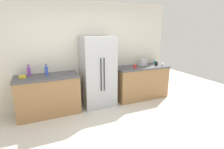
{
  "coord_description": "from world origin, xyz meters",
  "views": [
    {
      "loc": [
        -1.24,
        -2.47,
        1.96
      ],
      "look_at": [
        0.08,
        0.49,
        1.11
      ],
      "focal_mm": 28.33,
      "sensor_mm": 36.0,
      "label": 1
    }
  ],
  "objects_px": {
    "refrigerator": "(98,72)",
    "cup_b": "(163,64)",
    "bottle_b": "(46,71)",
    "cup_d": "(156,64)",
    "bottle_a": "(29,71)",
    "cup_c": "(135,66)",
    "bowl_a": "(22,77)",
    "toaster": "(143,62)",
    "cup_a": "(155,62)"
  },
  "relations": [
    {
      "from": "refrigerator",
      "to": "cup_b",
      "type": "relative_size",
      "value": 22.96
    },
    {
      "from": "bottle_b",
      "to": "cup_d",
      "type": "relative_size",
      "value": 2.45
    },
    {
      "from": "refrigerator",
      "to": "bottle_a",
      "type": "bearing_deg",
      "value": 173.55
    },
    {
      "from": "cup_b",
      "to": "cup_c",
      "type": "height_order",
      "value": "cup_c"
    },
    {
      "from": "refrigerator",
      "to": "cup_d",
      "type": "xyz_separation_m",
      "value": [
        1.77,
        -0.06,
        0.08
      ]
    },
    {
      "from": "bowl_a",
      "to": "bottle_a",
      "type": "bearing_deg",
      "value": 46.52
    },
    {
      "from": "refrigerator",
      "to": "cup_d",
      "type": "distance_m",
      "value": 1.77
    },
    {
      "from": "cup_b",
      "to": "cup_d",
      "type": "bearing_deg",
      "value": 140.13
    },
    {
      "from": "cup_b",
      "to": "bowl_a",
      "type": "relative_size",
      "value": 0.53
    },
    {
      "from": "refrigerator",
      "to": "bottle_a",
      "type": "xyz_separation_m",
      "value": [
        -1.58,
        0.18,
        0.13
      ]
    },
    {
      "from": "toaster",
      "to": "bottle_b",
      "type": "height_order",
      "value": "bottle_b"
    },
    {
      "from": "bottle_a",
      "to": "cup_a",
      "type": "distance_m",
      "value": 3.45
    },
    {
      "from": "refrigerator",
      "to": "bottle_b",
      "type": "distance_m",
      "value": 1.23
    },
    {
      "from": "bottle_a",
      "to": "refrigerator",
      "type": "bearing_deg",
      "value": -6.45
    },
    {
      "from": "cup_a",
      "to": "cup_c",
      "type": "distance_m",
      "value": 0.88
    },
    {
      "from": "cup_d",
      "to": "cup_c",
      "type": "bearing_deg",
      "value": -176.26
    },
    {
      "from": "cup_d",
      "to": "bowl_a",
      "type": "distance_m",
      "value": 3.49
    },
    {
      "from": "refrigerator",
      "to": "cup_b",
      "type": "xyz_separation_m",
      "value": [
        1.9,
        -0.17,
        0.07
      ]
    },
    {
      "from": "toaster",
      "to": "cup_d",
      "type": "relative_size",
      "value": 1.91
    },
    {
      "from": "toaster",
      "to": "cup_a",
      "type": "distance_m",
      "value": 0.46
    },
    {
      "from": "bottle_b",
      "to": "cup_d",
      "type": "distance_m",
      "value": 2.99
    },
    {
      "from": "bottle_b",
      "to": "cup_b",
      "type": "distance_m",
      "value": 3.13
    },
    {
      "from": "bottle_a",
      "to": "cup_a",
      "type": "xyz_separation_m",
      "value": [
        3.45,
        -0.04,
        -0.05
      ]
    },
    {
      "from": "toaster",
      "to": "bottle_a",
      "type": "relative_size",
      "value": 0.8
    },
    {
      "from": "cup_b",
      "to": "bowl_a",
      "type": "xyz_separation_m",
      "value": [
        -3.62,
        0.21,
        -0.01
      ]
    },
    {
      "from": "cup_c",
      "to": "bowl_a",
      "type": "relative_size",
      "value": 0.64
    },
    {
      "from": "cup_a",
      "to": "cup_c",
      "type": "xyz_separation_m",
      "value": [
        -0.85,
        -0.25,
        -0.01
      ]
    },
    {
      "from": "cup_d",
      "to": "cup_b",
      "type": "bearing_deg",
      "value": -39.87
    },
    {
      "from": "bottle_a",
      "to": "cup_a",
      "type": "relative_size",
      "value": 2.43
    },
    {
      "from": "cup_a",
      "to": "refrigerator",
      "type": "bearing_deg",
      "value": -175.71
    },
    {
      "from": "bottle_b",
      "to": "cup_a",
      "type": "bearing_deg",
      "value": 1.5
    },
    {
      "from": "cup_c",
      "to": "cup_d",
      "type": "xyz_separation_m",
      "value": [
        0.75,
        0.05,
        0.01
      ]
    },
    {
      "from": "bottle_b",
      "to": "cup_a",
      "type": "xyz_separation_m",
      "value": [
        3.09,
        0.08,
        -0.05
      ]
    },
    {
      "from": "cup_c",
      "to": "cup_a",
      "type": "bearing_deg",
      "value": 16.3
    },
    {
      "from": "toaster",
      "to": "bottle_b",
      "type": "distance_m",
      "value": 2.63
    },
    {
      "from": "toaster",
      "to": "bowl_a",
      "type": "distance_m",
      "value": 3.13
    },
    {
      "from": "toaster",
      "to": "cup_a",
      "type": "height_order",
      "value": "toaster"
    },
    {
      "from": "bottle_a",
      "to": "bowl_a",
      "type": "distance_m",
      "value": 0.21
    },
    {
      "from": "refrigerator",
      "to": "bowl_a",
      "type": "height_order",
      "value": "refrigerator"
    },
    {
      "from": "cup_c",
      "to": "cup_d",
      "type": "bearing_deg",
      "value": 3.74
    },
    {
      "from": "bottle_a",
      "to": "bottle_b",
      "type": "relative_size",
      "value": 0.97
    },
    {
      "from": "bowl_a",
      "to": "bottle_b",
      "type": "bearing_deg",
      "value": 2.77
    },
    {
      "from": "bowl_a",
      "to": "cup_b",
      "type": "bearing_deg",
      "value": -3.24
    },
    {
      "from": "bottle_b",
      "to": "toaster",
      "type": "bearing_deg",
      "value": 1.0
    },
    {
      "from": "refrigerator",
      "to": "cup_c",
      "type": "distance_m",
      "value": 1.03
    },
    {
      "from": "toaster",
      "to": "refrigerator",
      "type": "bearing_deg",
      "value": -175.73
    },
    {
      "from": "toaster",
      "to": "cup_b",
      "type": "distance_m",
      "value": 0.57
    },
    {
      "from": "bottle_a",
      "to": "cup_d",
      "type": "xyz_separation_m",
      "value": [
        3.35,
        -0.24,
        -0.05
      ]
    },
    {
      "from": "cup_b",
      "to": "cup_c",
      "type": "relative_size",
      "value": 0.84
    },
    {
      "from": "refrigerator",
      "to": "bottle_b",
      "type": "bearing_deg",
      "value": 177.22
    }
  ]
}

